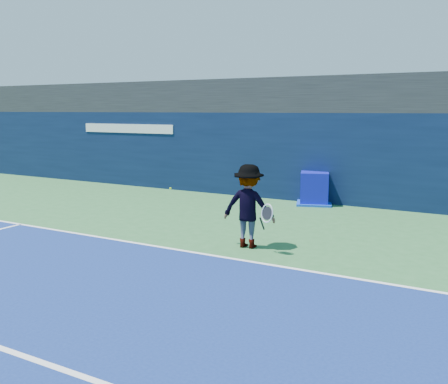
{
  "coord_description": "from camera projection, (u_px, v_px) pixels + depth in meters",
  "views": [
    {
      "loc": [
        6.32,
        -5.94,
        3.11
      ],
      "look_at": [
        0.15,
        5.2,
        1.0
      ],
      "focal_mm": 40.0,
      "sensor_mm": 36.0,
      "label": 1
    }
  ],
  "objects": [
    {
      "name": "ground",
      "position": [
        72.0,
        291.0,
        8.66
      ],
      "size": [
        80.0,
        80.0,
        0.0
      ],
      "primitive_type": "plane",
      "color": "#2D6433",
      "rests_on": "ground"
    },
    {
      "name": "baseline",
      "position": [
        171.0,
        249.0,
        11.24
      ],
      "size": [
        24.0,
        0.1,
        0.01
      ],
      "primitive_type": "cube",
      "color": "white",
      "rests_on": "ground"
    },
    {
      "name": "stadium_band",
      "position": [
        305.0,
        96.0,
        17.99
      ],
      "size": [
        36.0,
        3.0,
        1.2
      ],
      "primitive_type": "cube",
      "color": "black",
      "rests_on": "back_wall_assembly"
    },
    {
      "name": "back_wall_assembly",
      "position": [
        293.0,
        156.0,
        17.47
      ],
      "size": [
        36.0,
        1.03,
        3.0
      ],
      "color": "#091633",
      "rests_on": "ground"
    },
    {
      "name": "equipment_cart",
      "position": [
        314.0,
        190.0,
        16.51
      ],
      "size": [
        1.42,
        1.42,
        1.08
      ],
      "color": "#0B0DA0",
      "rests_on": "ground"
    },
    {
      "name": "tennis_player",
      "position": [
        249.0,
        206.0,
        11.28
      ],
      "size": [
        1.41,
        0.83,
        1.9
      ],
      "color": "white",
      "rests_on": "ground"
    },
    {
      "name": "tennis_ball",
      "position": [
        170.0,
        188.0,
        14.83
      ],
      "size": [
        0.06,
        0.06,
        0.06
      ],
      "color": "#AAD617",
      "rests_on": "ground"
    }
  ]
}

